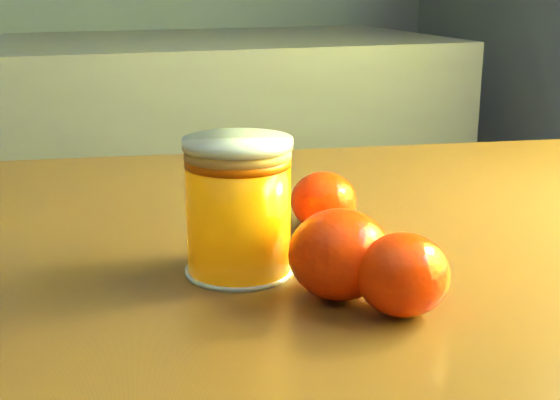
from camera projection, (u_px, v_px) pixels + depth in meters
name	position (u px, v px, depth m)	size (l,w,h in m)	color
table	(400.00, 347.00, 0.71)	(1.18, 0.91, 0.81)	brown
juice_glass	(239.00, 207.00, 0.60)	(0.08, 0.08, 0.10)	orange
orange_front	(340.00, 254.00, 0.55)	(0.07, 0.07, 0.06)	#FF2F05
orange_back	(324.00, 201.00, 0.71)	(0.06, 0.06, 0.05)	#FF2F05
orange_extra	(403.00, 275.00, 0.53)	(0.06, 0.06, 0.06)	#FF2F05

